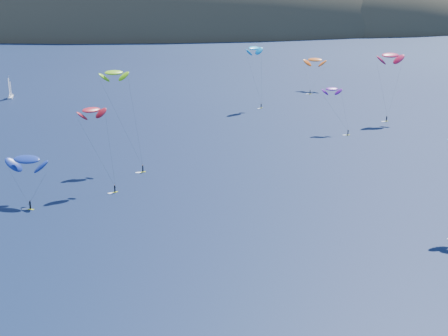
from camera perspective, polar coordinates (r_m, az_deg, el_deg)
island at (r=615.57m, az=-3.30°, el=11.85°), size 730.00×300.00×210.00m
sailboat at (r=273.72m, az=-18.94°, el=6.25°), size 7.71×6.67×9.56m
kitesurfer_3 at (r=168.37m, az=-10.03°, el=8.56°), size 11.51×13.32×26.69m
kitesurfer_4 at (r=239.45m, az=2.77°, el=10.88°), size 9.19×8.65×24.79m
kitesurfer_6 at (r=205.64m, az=9.85°, el=7.12°), size 7.91×8.63×15.56m
kitesurfer_8 at (r=225.66m, az=14.97°, el=9.92°), size 11.00×7.77×25.27m
kitesurfer_9 at (r=151.35m, az=-12.03°, el=5.19°), size 9.47×10.20×20.71m
kitesurfer_10 at (r=146.70m, az=-17.59°, el=0.75°), size 10.76×10.53×12.47m
kitesurfer_11 at (r=280.48m, az=8.32°, el=9.77°), size 10.79×16.42×15.68m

